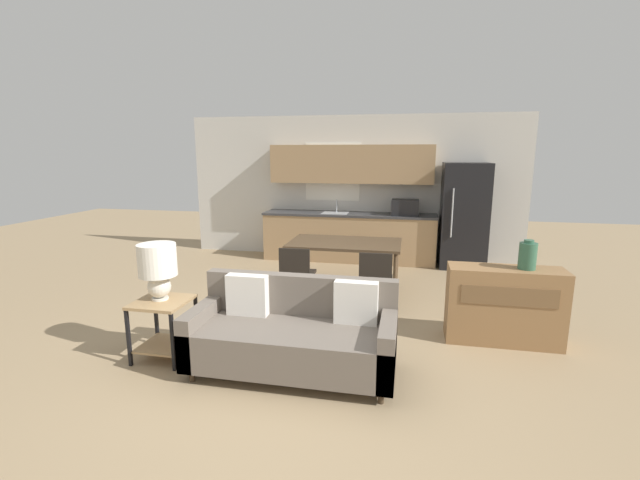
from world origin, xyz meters
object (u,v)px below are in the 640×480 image
object	(u,v)px
vase	(528,255)
couch	(294,334)
dining_table	(345,246)
dining_chair_near_left	(297,272)
side_table	(163,319)
refrigerator	(464,216)
dining_chair_near_right	(376,278)
credenza	(504,305)
table_lamp	(158,266)

from	to	relation	value
vase	couch	bearing A→B (deg)	-154.92
dining_table	dining_chair_near_left	distance (m)	0.98
dining_chair_near_left	side_table	bearing A→B (deg)	58.94
refrigerator	dining_chair_near_right	size ratio (longest dim) A/B	2.23
side_table	vase	xyz separation A→B (m)	(3.55, 1.07, 0.57)
dining_table	couch	world-z (taller)	couch
vase	dining_chair_near_right	world-z (taller)	vase
credenza	refrigerator	bearing A→B (deg)	91.43
dining_table	dining_chair_near_right	size ratio (longest dim) A/B	1.95
couch	credenza	xyz separation A→B (m)	(2.04, 1.03, 0.06)
refrigerator	dining_chair_near_left	world-z (taller)	refrigerator
credenza	table_lamp	bearing A→B (deg)	-163.01
dining_table	vase	distance (m)	2.54
vase	refrigerator	bearing A→B (deg)	94.82
table_lamp	credenza	size ratio (longest dim) A/B	0.47
dining_table	vase	size ratio (longest dim) A/B	5.21
refrigerator	couch	size ratio (longest dim) A/B	0.98
dining_table	side_table	world-z (taller)	dining_table
refrigerator	table_lamp	world-z (taller)	refrigerator
refrigerator	dining_chair_near_right	distance (m)	2.99
dining_chair_near_left	dining_table	bearing A→B (deg)	-123.59
couch	dining_chair_near_left	xyz separation A→B (m)	(-0.40, 1.61, 0.13)
credenza	dining_chair_near_left	xyz separation A→B (m)	(-2.43, 0.57, 0.06)
table_lamp	dining_chair_near_right	size ratio (longest dim) A/B	0.68
dining_chair_near_left	vase	bearing A→B (deg)	166.44
credenza	dining_chair_near_right	world-z (taller)	same
refrigerator	credenza	distance (m)	3.21
side_table	dining_chair_near_right	distance (m)	2.52
dining_table	couch	xyz separation A→B (m)	(-0.11, -2.42, -0.33)
couch	table_lamp	bearing A→B (deg)	-179.88
couch	dining_chair_near_right	distance (m)	1.69
dining_chair_near_left	couch	bearing A→B (deg)	102.47
refrigerator	dining_table	bearing A→B (deg)	-135.97
table_lamp	dining_chair_near_left	world-z (taller)	table_lamp
couch	dining_chair_near_right	world-z (taller)	couch
table_lamp	dining_chair_near_left	size ratio (longest dim) A/B	0.68
dining_chair_near_right	vase	bearing A→B (deg)	159.72
vase	side_table	bearing A→B (deg)	-163.24
dining_chair_near_right	couch	bearing A→B (deg)	65.79
credenza	dining_chair_near_right	distance (m)	1.50
dining_table	refrigerator	bearing A→B (deg)	44.03
side_table	refrigerator	bearing A→B (deg)	52.16
credenza	couch	bearing A→B (deg)	-153.08
couch	credenza	bearing A→B (deg)	26.92
dining_table	vase	world-z (taller)	vase
refrigerator	credenza	bearing A→B (deg)	-88.57
side_table	vase	world-z (taller)	vase
couch	table_lamp	distance (m)	1.48
dining_chair_near_left	dining_chair_near_right	xyz separation A→B (m)	(1.03, -0.04, 0.00)
dining_table	dining_chair_near_right	bearing A→B (deg)	-58.98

